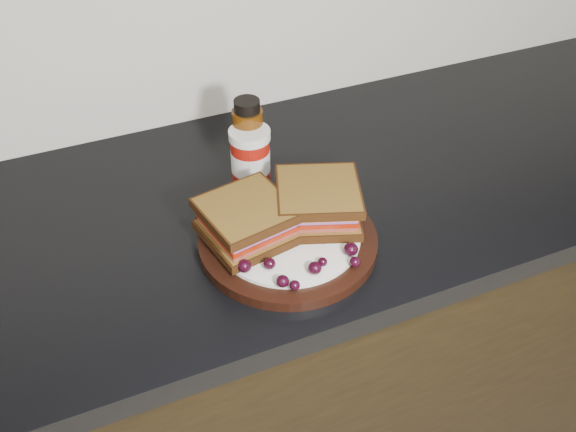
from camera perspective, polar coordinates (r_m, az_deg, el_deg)
name	(u,v)px	position (r m, az deg, el deg)	size (l,w,h in m)	color
base_cabinets	(172,402)	(1.41, -10.23, -15.99)	(3.96, 0.58, 0.86)	black
countertop	(141,242)	(1.07, -12.98, -2.30)	(3.98, 0.60, 0.04)	black
plate	(288,241)	(1.00, 0.00, -2.23)	(0.28, 0.28, 0.02)	black
sandwich_left	(247,221)	(0.98, -3.66, -0.43)	(0.13, 0.13, 0.06)	brown
sandwich_right	(318,202)	(1.01, 2.69, 1.22)	(0.13, 0.13, 0.06)	brown
grape_0	(244,266)	(0.93, -3.90, -4.46)	(0.02, 0.02, 0.02)	black
grape_1	(269,264)	(0.93, -1.66, -4.25)	(0.02, 0.02, 0.02)	black
grape_2	(283,281)	(0.91, -0.47, -5.82)	(0.02, 0.02, 0.02)	black
grape_3	(295,285)	(0.91, 0.60, -6.17)	(0.02, 0.02, 0.01)	black
grape_4	(315,268)	(0.93, 2.41, -4.65)	(0.02, 0.02, 0.02)	black
grape_5	(322,262)	(0.94, 3.08, -4.10)	(0.01, 0.01, 0.01)	black
grape_6	(355,262)	(0.94, 5.98, -4.09)	(0.02, 0.02, 0.02)	black
grape_7	(351,249)	(0.96, 5.61, -2.96)	(0.02, 0.02, 0.02)	black
grape_8	(334,234)	(0.98, 4.13, -1.57)	(0.02, 0.02, 0.02)	black
grape_9	(322,231)	(0.99, 3.03, -1.30)	(0.02, 0.02, 0.02)	black
grape_10	(330,207)	(1.03, 3.72, 0.79)	(0.02, 0.02, 0.02)	black
grape_11	(321,212)	(1.02, 2.98, 0.35)	(0.02, 0.02, 0.02)	black
grape_12	(310,199)	(1.05, 2.00, 1.52)	(0.02, 0.02, 0.02)	black
grape_13	(233,222)	(1.01, -4.93, -0.54)	(0.02, 0.02, 0.02)	black
grape_14	(228,239)	(0.98, -5.32, -2.02)	(0.02, 0.02, 0.02)	black
grape_15	(251,241)	(0.97, -3.29, -2.27)	(0.02, 0.02, 0.02)	black
grape_16	(237,223)	(1.00, -4.55, -0.62)	(0.02, 0.02, 0.02)	black
grape_17	(248,230)	(0.99, -3.58, -1.27)	(0.02, 0.02, 0.02)	black
grape_18	(230,250)	(0.96, -5.20, -3.03)	(0.02, 0.02, 0.02)	black
condiment_jar	(250,156)	(1.11, -3.36, 5.31)	(0.07, 0.07, 0.10)	maroon
oil_bottle	(248,138)	(1.12, -3.55, 6.94)	(0.05, 0.05, 0.15)	#432206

